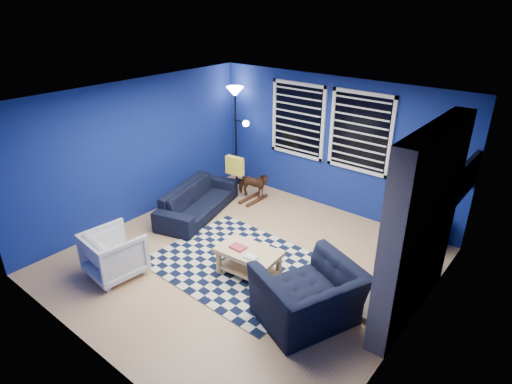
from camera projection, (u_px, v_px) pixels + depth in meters
floor at (245, 261)px, 6.65m from camera, size 5.00×5.00×0.00m
ceiling at (243, 101)px, 5.60m from camera, size 5.00×5.00×0.00m
wall_back at (332, 145)px, 7.88m from camera, size 5.00×0.00×5.00m
wall_left at (137, 152)px, 7.55m from camera, size 0.00×5.00×5.00m
wall_right at (417, 247)px, 4.69m from camera, size 0.00×5.00×5.00m
fireplace at (420, 230)px, 5.15m from camera, size 0.65×2.00×2.50m
window_left at (298, 120)px, 8.14m from camera, size 1.17×0.06×1.42m
window_right at (360, 133)px, 7.40m from camera, size 1.17×0.06×1.42m
tv at (466, 178)px, 6.07m from camera, size 0.07×1.00×0.58m
rug at (240, 264)px, 6.56m from camera, size 2.57×2.09×0.02m
sofa at (198, 200)px, 7.98m from camera, size 2.06×1.26×0.56m
armchair_big at (309, 296)px, 5.28m from camera, size 1.50×1.42×0.77m
armchair_bent at (114, 254)px, 6.21m from camera, size 0.82×0.84×0.69m
rocking_horse at (253, 185)px, 8.47m from camera, size 0.53×0.70×0.54m
coffee_table at (248, 257)px, 6.18m from camera, size 0.96×0.60×0.46m
cabinet at (422, 229)px, 7.02m from camera, size 0.77×0.66×0.63m
floor_lamp at (236, 106)px, 8.73m from camera, size 0.57×0.35×2.09m
throw_pillow at (235, 166)px, 8.32m from camera, size 0.39×0.14×0.36m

